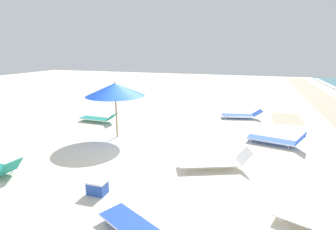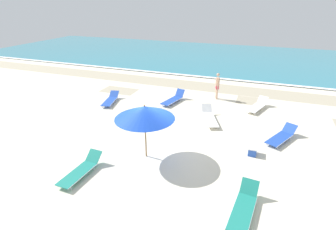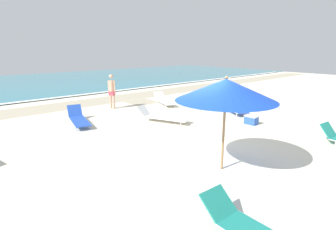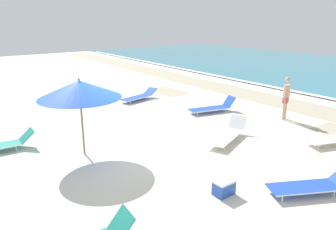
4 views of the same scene
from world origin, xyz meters
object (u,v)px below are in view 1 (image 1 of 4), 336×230
at_px(beach_umbrella, 115,90).
at_px(sun_lounger_mid_beach_solo, 99,118).
at_px(sun_lounger_beside_umbrella, 216,162).
at_px(sun_lounger_under_umbrella, 330,225).
at_px(cooler_box, 97,187).
at_px(sun_lounger_mid_beach_pair_b, 140,230).
at_px(sun_lounger_near_water_left, 277,140).
at_px(sun_lounger_near_water_right, 242,115).

bearing_deg(beach_umbrella, sun_lounger_mid_beach_solo, -131.24).
relative_size(sun_lounger_beside_umbrella, sun_lounger_mid_beach_solo, 1.11).
height_order(beach_umbrella, sun_lounger_under_umbrella, beach_umbrella).
distance_m(sun_lounger_under_umbrella, cooler_box, 5.36).
bearing_deg(sun_lounger_under_umbrella, sun_lounger_mid_beach_pair_b, -50.74).
relative_size(sun_lounger_near_water_left, cooler_box, 4.34).
bearing_deg(sun_lounger_mid_beach_solo, cooler_box, 34.60).
bearing_deg(sun_lounger_under_umbrella, sun_lounger_near_water_right, -147.14).
height_order(sun_lounger_beside_umbrella, sun_lounger_mid_beach_solo, sun_lounger_beside_umbrella).
relative_size(sun_lounger_near_water_right, sun_lounger_mid_beach_pair_b, 1.03).
height_order(sun_lounger_near_water_left, cooler_box, sun_lounger_near_water_left).
distance_m(sun_lounger_under_umbrella, sun_lounger_mid_beach_pair_b, 3.84).
bearing_deg(sun_lounger_near_water_left, cooler_box, -28.58).
bearing_deg(sun_lounger_mid_beach_solo, sun_lounger_near_water_right, 116.02).
distance_m(sun_lounger_near_water_left, sun_lounger_near_water_right, 4.09).
height_order(sun_lounger_mid_beach_solo, sun_lounger_mid_beach_pair_b, sun_lounger_mid_beach_pair_b).
distance_m(sun_lounger_mid_beach_pair_b, cooler_box, 2.13).
relative_size(sun_lounger_under_umbrella, sun_lounger_beside_umbrella, 0.93).
distance_m(sun_lounger_under_umbrella, sun_lounger_near_water_left, 5.23).
bearing_deg(cooler_box, sun_lounger_near_water_left, 47.31).
xyz_separation_m(beach_umbrella, cooler_box, (4.25, 1.75, -1.86)).
xyz_separation_m(sun_lounger_under_umbrella, sun_lounger_beside_umbrella, (-2.38, -2.64, -0.00)).
bearing_deg(sun_lounger_mid_beach_pair_b, sun_lounger_beside_umbrella, -167.65).
bearing_deg(sun_lounger_under_umbrella, cooler_box, -69.59).
bearing_deg(sun_lounger_near_water_right, sun_lounger_near_water_left, 8.18).
height_order(beach_umbrella, sun_lounger_beside_umbrella, beach_umbrella).
xyz_separation_m(sun_lounger_near_water_left, sun_lounger_mid_beach_solo, (-0.75, -8.51, -0.01)).
bearing_deg(sun_lounger_beside_umbrella, beach_umbrella, -134.21).
relative_size(sun_lounger_beside_umbrella, sun_lounger_near_water_left, 1.06).
relative_size(sun_lounger_near_water_right, sun_lounger_mid_beach_solo, 1.05).
bearing_deg(sun_lounger_beside_umbrella, sun_lounger_near_water_right, 153.33).
bearing_deg(sun_lounger_mid_beach_pair_b, sun_lounger_near_water_right, -160.86).
distance_m(sun_lounger_under_umbrella, sun_lounger_beside_umbrella, 3.55).
xyz_separation_m(beach_umbrella, sun_lounger_near_water_left, (-1.05, 6.46, -1.83)).
height_order(sun_lounger_under_umbrella, sun_lounger_mid_beach_solo, sun_lounger_under_umbrella).
xyz_separation_m(sun_lounger_under_umbrella, sun_lounger_mid_beach_solo, (-5.94, -9.16, -0.00)).
xyz_separation_m(sun_lounger_mid_beach_solo, sun_lounger_mid_beach_pair_b, (7.25, 5.55, 0.00)).
bearing_deg(beach_umbrella, sun_lounger_beside_umbrella, 68.42).
xyz_separation_m(sun_lounger_mid_beach_solo, cooler_box, (6.05, 3.80, -0.03)).
height_order(sun_lounger_near_water_left, sun_lounger_mid_beach_pair_b, sun_lounger_near_water_left).
relative_size(sun_lounger_under_umbrella, sun_lounger_mid_beach_solo, 1.03).
height_order(beach_umbrella, sun_lounger_near_water_left, beach_umbrella).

